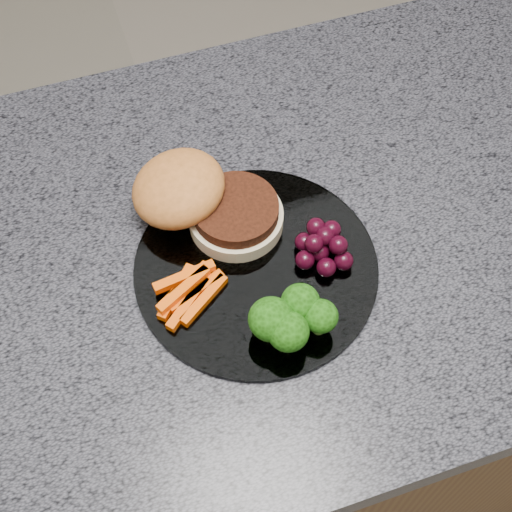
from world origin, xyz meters
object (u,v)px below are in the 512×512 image
Objects in this scene: plate at (256,267)px; burger at (199,200)px; island_cabinet at (275,384)px; grape_bunch at (324,245)px.

burger is at bearing 113.50° from plate.
grape_bunch is (0.02, -0.05, 0.49)m from island_cabinet.
plate is 0.08m from grape_bunch.
grape_bunch is at bearing -16.95° from burger.
plate is (-0.05, -0.04, 0.47)m from island_cabinet.
burger is 3.00× the size of grape_bunch.
island_cabinet is at bearing -3.15° from burger.
plate is 0.10m from burger.
island_cabinet is 6.39× the size of burger.
island_cabinet is 0.48m from plate.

